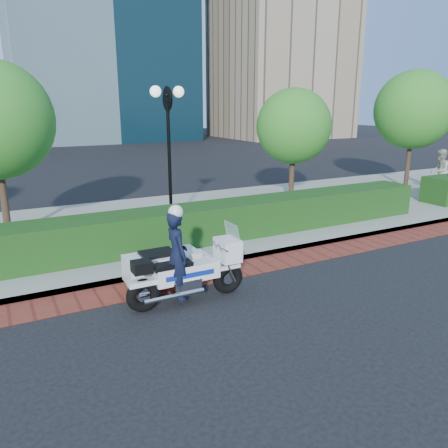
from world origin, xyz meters
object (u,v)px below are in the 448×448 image
tree_c (294,126)px  pedestrian (440,171)px  lamppost (169,136)px  police_motorcycle (175,265)px  tree_d (414,110)px

tree_c → pedestrian: 7.20m
pedestrian → lamppost: bearing=-33.6°
police_motorcycle → pedestrian: 14.56m
lamppost → pedestrian: 12.42m
lamppost → tree_c: size_ratio=0.98×
lamppost → police_motorcycle: lamppost is taller
lamppost → police_motorcycle: size_ratio=1.68×
lamppost → pedestrian: size_ratio=2.26×
lamppost → tree_d: size_ratio=0.82×
police_motorcycle → tree_c: bearing=38.8°
tree_c → tree_d: (6.50, 0.00, 0.56)m
lamppost → tree_d: bearing=6.2°
tree_d → police_motorcycle: tree_d is taller
tree_c → police_motorcycle: 9.43m
police_motorcycle → pedestrian: bearing=17.2°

